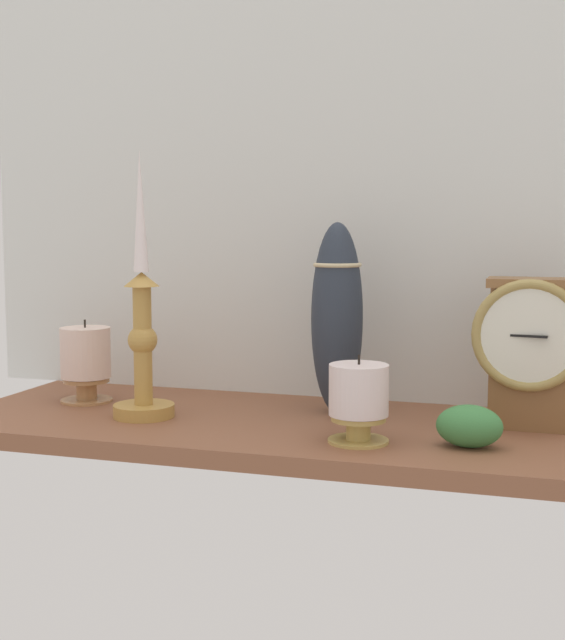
% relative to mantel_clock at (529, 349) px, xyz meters
% --- Properties ---
extents(ground_plane, '(1.00, 0.36, 0.02)m').
position_rel_mantel_clock_xyz_m(ground_plane, '(-0.29, -0.05, -0.12)').
color(ground_plane, brown).
extents(back_wall, '(1.20, 0.02, 0.65)m').
position_rel_mantel_clock_xyz_m(back_wall, '(-0.29, 0.13, 0.22)').
color(back_wall, silver).
rests_on(back_wall, ground_plane).
extents(mantel_clock, '(0.15, 0.08, 0.20)m').
position_rel_mantel_clock_xyz_m(mantel_clock, '(0.00, 0.00, 0.00)').
color(mantel_clock, brown).
rests_on(mantel_clock, ground_plane).
extents(candlestick_tall_left, '(0.09, 0.09, 0.37)m').
position_rel_mantel_clock_xyz_m(candlestick_tall_left, '(-0.52, -0.09, 0.01)').
color(candlestick_tall_left, '#B5883F').
rests_on(candlestick_tall_left, ground_plane).
extents(pillar_candle_front, '(0.08, 0.08, 0.11)m').
position_rel_mantel_clock_xyz_m(pillar_candle_front, '(-0.20, -0.14, -0.05)').
color(pillar_candle_front, tan).
rests_on(pillar_candle_front, ground_plane).
extents(pillar_candle_near_clock, '(0.08, 0.08, 0.13)m').
position_rel_mantel_clock_xyz_m(pillar_candle_near_clock, '(-0.65, -0.02, -0.04)').
color(pillar_candle_near_clock, '#B27F4F').
rests_on(pillar_candle_near_clock, ground_plane).
extents(tall_ceramic_vase, '(0.07, 0.07, 0.27)m').
position_rel_mantel_clock_xyz_m(tall_ceramic_vase, '(-0.27, 0.02, 0.03)').
color(tall_ceramic_vase, '#282F3B').
rests_on(tall_ceramic_vase, ground_plane).
extents(ivy_sprig, '(0.08, 0.06, 0.05)m').
position_rel_mantel_clock_xyz_m(ivy_sprig, '(-0.06, -0.12, -0.08)').
color(ivy_sprig, '#3D7F41').
rests_on(ivy_sprig, ground_plane).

